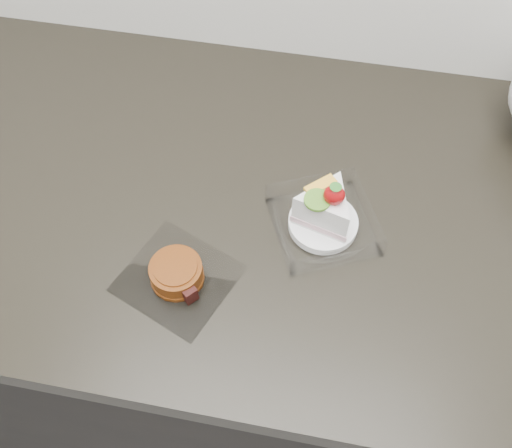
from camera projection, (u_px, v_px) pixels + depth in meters
counter at (269, 322)px, 1.20m from camera, size 2.04×0.64×0.90m
cake_tray at (324, 216)px, 0.77m from camera, size 0.17×0.17×0.10m
mooncake_wrap at (177, 275)px, 0.74m from camera, size 0.18×0.17×0.03m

